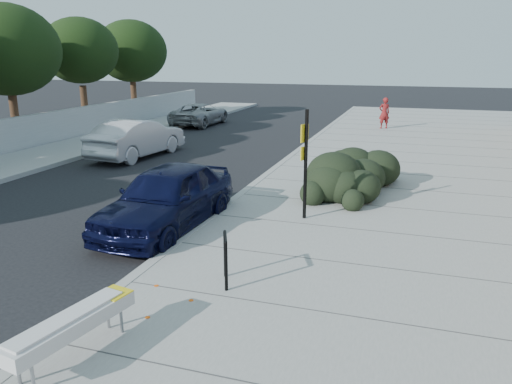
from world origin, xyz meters
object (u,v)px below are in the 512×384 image
Objects in this scene: sign_post at (305,158)px; sedan_navy at (167,197)px; wagon_silver at (137,138)px; pedestrian at (384,113)px; bench at (72,325)px; bike_rack at (226,255)px; suv_silver at (200,114)px.

sedan_navy is at bearing -135.61° from sign_post.
pedestrian reaches higher than wagon_silver.
bench is 2.88m from bike_rack.
bike_rack is at bearing -76.76° from sign_post.
bike_rack is at bearing 116.29° from suv_silver.
sign_post is 10.22m from wagon_silver.
wagon_silver reaches higher than bike_rack.
suv_silver is at bearing 142.54° from sign_post.
pedestrian is (10.43, 0.81, 0.33)m from suv_silver.
pedestrian is at bearing -125.38° from wagon_silver.
pedestrian reaches higher than bike_rack.
sign_post reaches higher than pedestrian.
sign_post is (0.50, 3.95, 0.96)m from bike_rack.
sign_post reaches higher than bike_rack.
sedan_navy is 0.98× the size of suv_silver.
suv_silver is (-8.10, 22.09, 0.02)m from bench.
bench is 0.43× the size of wagon_silver.
suv_silver is at bearing -21.21° from pedestrian.
sign_post is 3.40m from sedan_navy.
wagon_silver is 2.82× the size of pedestrian.
sign_post is at bearing 149.35° from wagon_silver.
bike_rack is 20.28m from pedestrian.
pedestrian is (0.72, 16.29, -0.67)m from sign_post.
wagon_silver is (-5.20, 7.36, -0.00)m from sedan_navy.
sedan_navy is (-3.00, -1.33, -0.88)m from sign_post.
sign_post is at bearing 123.04° from suv_silver.
suv_silver reaches higher than bike_rack.
suv_silver is at bearing -75.33° from wagon_silver.
sign_post is 0.58× the size of suv_silver.
bike_rack is 0.20× the size of sedan_navy.
sign_post is at bearing 61.78° from pedestrian.
sign_post is 0.57× the size of wagon_silver.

